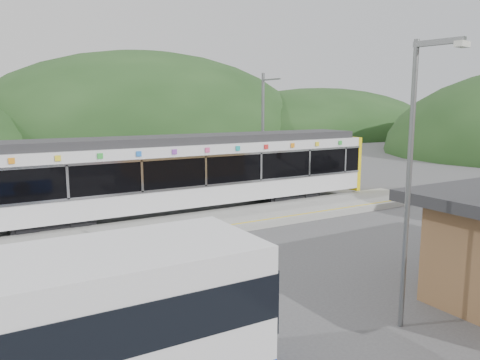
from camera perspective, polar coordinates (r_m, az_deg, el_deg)
ground at (r=17.30m, az=-0.91°, el=-8.34°), size 120.00×120.00×0.00m
hills at (r=24.87m, az=5.39°, el=-2.95°), size 146.00×149.00×26.00m
platform at (r=20.07m, az=-5.64°, el=-5.46°), size 26.00×3.20×0.30m
yellow_line at (r=18.90m, az=-3.95°, el=-5.87°), size 26.00×0.10×0.01m
train at (r=22.40m, az=-7.00°, el=1.05°), size 20.44×3.01×3.74m
catenary_mast_east at (r=27.51m, az=2.84°, el=5.92°), size 0.18×1.80×7.00m
lamp_post at (r=11.09m, az=20.51°, el=1.96°), size 0.37×1.17×6.60m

